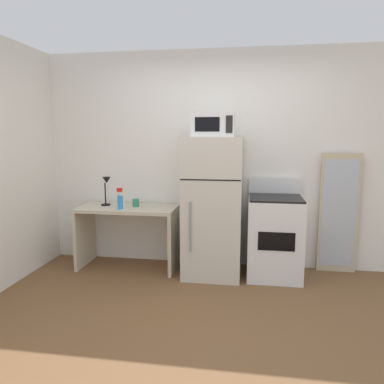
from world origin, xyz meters
The scene contains 10 objects.
ground_plane centered at (0.00, 0.00, 0.00)m, with size 12.00×12.00×0.00m, color brown.
wall_back_white centered at (0.00, 1.70, 1.30)m, with size 5.00×0.10×2.60m, color white.
desk centered at (-1.08, 1.35, 0.52)m, with size 1.17×0.55×0.75m.
desk_lamp centered at (-1.35, 1.39, 0.99)m, with size 0.14×0.12×0.35m.
coffee_mug centered at (-0.99, 1.38, 0.80)m, with size 0.08×0.08×0.10m, color #338C66.
spray_bottle centered at (-1.12, 1.21, 0.85)m, with size 0.06×0.06×0.25m.
refrigerator centered at (-0.05, 1.30, 0.79)m, with size 0.65×0.68×1.58m.
microwave centered at (-0.05, 1.28, 1.71)m, with size 0.46×0.35×0.26m.
oven_range centered at (0.65, 1.33, 0.47)m, with size 0.60×0.61×1.10m.
leaning_mirror centered at (1.39, 1.59, 0.70)m, with size 0.44×0.03×1.40m.
Camera 1 is at (0.35, -2.76, 1.61)m, focal length 34.09 mm.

